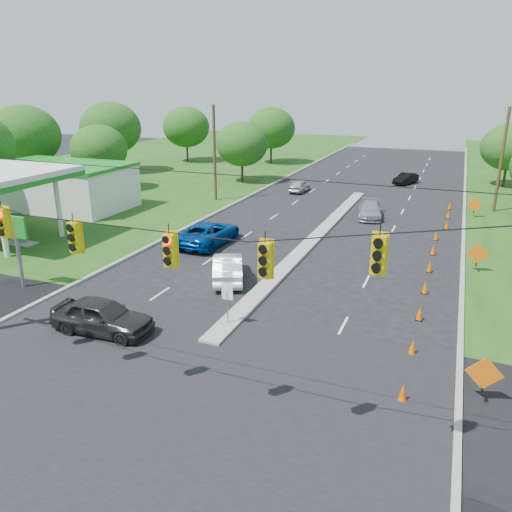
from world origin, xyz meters
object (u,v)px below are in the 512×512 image
at_px(gas_station, 50,183).
at_px(blue_pickup, 208,233).
at_px(white_sedan, 228,267).
at_px(black_sedan, 102,316).

distance_m(gas_station, blue_pickup, 17.38).
bearing_deg(blue_pickup, gas_station, -8.50).
height_order(gas_station, white_sedan, gas_station).
xyz_separation_m(gas_station, black_sedan, (18.66, -16.94, -1.77)).
bearing_deg(gas_station, blue_pickup, -10.64).
relative_size(white_sedan, blue_pickup, 0.79).
distance_m(black_sedan, white_sedan, 8.40).
distance_m(white_sedan, blue_pickup, 7.09).
relative_size(gas_station, blue_pickup, 3.37).
xyz_separation_m(black_sedan, blue_pickup, (-1.67, 13.75, 0.00)).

